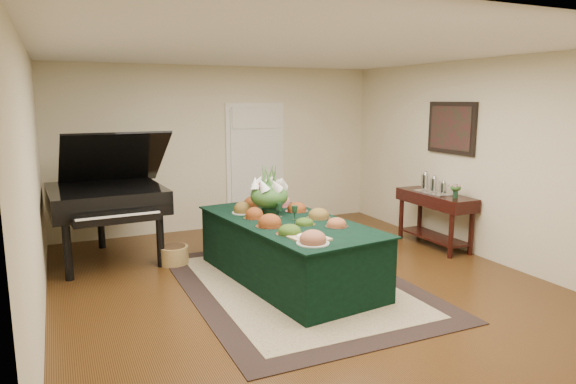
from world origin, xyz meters
name	(u,v)px	position (x,y,z in m)	size (l,w,h in m)	color
ground	(298,282)	(0.00, 0.00, 0.00)	(6.00, 6.00, 0.00)	black
area_rug	(296,284)	(-0.06, -0.08, 0.01)	(2.50, 3.50, 0.01)	black
kitchen_doorway	(256,166)	(0.60, 2.97, 1.02)	(1.05, 0.07, 2.10)	silver
buffet_table	(288,250)	(-0.08, 0.12, 0.38)	(1.53, 2.70, 0.75)	black
food_platters	(284,215)	(-0.10, 0.20, 0.80)	(1.02, 2.37, 0.13)	silver
cutting_board	(309,235)	(-0.24, -0.73, 0.78)	(0.38, 0.38, 0.10)	tan
green_goblets	(287,211)	(-0.06, 0.19, 0.84)	(0.17, 0.29, 0.18)	black
floral_centerpiece	(269,191)	(-0.15, 0.53, 1.04)	(0.49, 0.49, 0.49)	black
grand_piano	(107,197)	(-1.96, 1.83, 0.88)	(1.60, 1.80, 1.75)	black
wicker_basket	(174,255)	(-1.21, 1.31, 0.12)	(0.39, 0.39, 0.24)	olive
mahogany_sideboard	(435,206)	(2.50, 0.55, 0.62)	(0.45, 1.32, 0.80)	black
tea_service	(434,185)	(2.50, 0.61, 0.92)	(0.34, 0.58, 0.30)	silver
pink_bouquet	(456,188)	(2.50, 0.15, 0.94)	(0.16, 0.16, 0.21)	black
wall_painting	(451,128)	(2.72, 0.55, 1.75)	(0.05, 0.95, 0.75)	black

